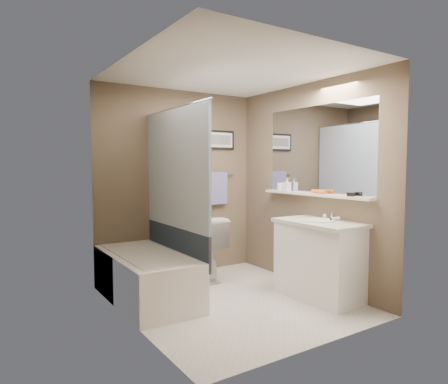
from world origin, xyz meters
TOP-DOWN VIEW (x-y plane):
  - ground at (0.00, 0.00)m, footprint 2.50×2.50m
  - ceiling at (0.00, 0.00)m, footprint 2.20×2.50m
  - wall_back at (0.00, 1.23)m, footprint 2.20×0.04m
  - wall_front at (0.00, -1.23)m, footprint 2.20×0.04m
  - wall_left at (-1.08, 0.00)m, footprint 0.04×2.50m
  - wall_right at (1.08, 0.00)m, footprint 0.04×2.50m
  - tile_surround at (-1.09, 0.50)m, footprint 0.02×1.55m
  - curtain_rod at (-0.40, 0.50)m, footprint 0.02×1.55m
  - curtain_upper at (-0.40, 0.50)m, footprint 0.03×1.45m
  - curtain_lower at (-0.40, 0.50)m, footprint 0.03×1.45m
  - mirror at (1.09, -0.15)m, footprint 0.02×1.60m
  - shelf at (1.04, -0.15)m, footprint 0.12×1.60m
  - towel_bar at (0.55, 1.22)m, footprint 0.60×0.02m
  - towel at (0.55, 1.20)m, footprint 0.34×0.05m
  - art_frame at (0.55, 1.23)m, footprint 0.62×0.02m
  - art_mat at (0.55, 1.22)m, footprint 0.56×0.00m
  - art_image at (0.55, 1.22)m, footprint 0.50×0.00m
  - door at (0.55, -1.24)m, footprint 0.80×0.02m
  - door_handle at (0.22, -1.19)m, footprint 0.10×0.02m
  - bathtub at (-0.75, 0.53)m, footprint 0.72×1.51m
  - tub_rim at (-0.75, 0.53)m, footprint 0.56×1.36m
  - toilet at (0.12, 0.90)m, footprint 0.48×0.80m
  - vanity at (0.85, -0.43)m, footprint 0.54×0.92m
  - countertop at (0.84, -0.43)m, footprint 0.54×0.96m
  - sink_basin at (0.83, -0.43)m, footprint 0.34×0.34m
  - faucet_spout at (1.03, -0.43)m, footprint 0.02×0.02m
  - faucet_knob at (1.03, -0.33)m, footprint 0.05×0.05m
  - candle_bowl_near at (1.04, -0.68)m, footprint 0.09×0.09m
  - hair_brush_front at (1.04, -0.23)m, footprint 0.05×0.22m
  - pink_comb at (1.04, 0.06)m, footprint 0.03×0.16m
  - glass_jar at (1.04, 0.43)m, footprint 0.08×0.08m
  - soap_bottle at (1.04, 0.30)m, footprint 0.08×0.08m

SIDE VIEW (x-z plane):
  - ground at x=0.00m, z-range 0.00..0.00m
  - bathtub at x=-0.75m, z-range 0.00..0.50m
  - vanity at x=0.85m, z-range 0.00..0.80m
  - toilet at x=0.12m, z-range 0.00..0.80m
  - tub_rim at x=-0.75m, z-range 0.49..0.51m
  - curtain_lower at x=-0.40m, z-range 0.40..0.76m
  - countertop at x=0.84m, z-range 0.80..0.84m
  - sink_basin at x=0.83m, z-range 0.84..0.86m
  - faucet_knob at x=1.03m, z-range 0.84..0.90m
  - faucet_spout at x=1.03m, z-range 0.84..0.94m
  - tile_surround at x=-1.09m, z-range 0.00..2.00m
  - door at x=0.55m, z-range 0.00..2.00m
  - door_handle at x=0.22m, z-range 0.99..1.01m
  - shelf at x=1.04m, z-range 1.09..1.11m
  - pink_comb at x=1.04m, z-range 1.11..1.12m
  - towel at x=0.55m, z-range 0.90..1.34m
  - candle_bowl_near at x=1.04m, z-range 1.11..1.16m
  - hair_brush_front at x=1.04m, z-range 1.12..1.16m
  - glass_jar at x=1.04m, z-range 1.11..1.22m
  - soap_bottle at x=1.04m, z-range 1.11..1.27m
  - wall_back at x=0.00m, z-range 0.00..2.40m
  - wall_front at x=0.00m, z-range 0.00..2.40m
  - wall_left at x=-1.08m, z-range 0.00..2.40m
  - wall_right at x=1.08m, z-range 0.00..2.40m
  - towel_bar at x=0.55m, z-range 1.29..1.31m
  - curtain_upper at x=-0.40m, z-range 0.76..2.04m
  - mirror at x=1.09m, z-range 1.12..2.12m
  - art_frame at x=0.55m, z-range 1.65..1.91m
  - art_mat at x=0.55m, z-range 1.68..1.88m
  - art_image at x=0.55m, z-range 1.72..1.84m
  - curtain_rod at x=-0.40m, z-range 2.04..2.06m
  - ceiling at x=0.00m, z-range 2.36..2.40m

